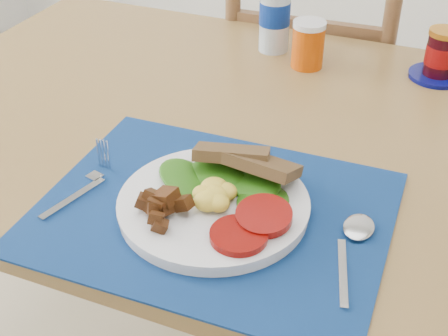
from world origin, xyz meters
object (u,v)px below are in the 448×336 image
chair_far (313,68)px  breakfast_plate (209,201)px  juice_glass (308,46)px  jam_on_saucer (441,57)px  water_bottle (275,6)px

chair_far → breakfast_plate: size_ratio=4.29×
juice_glass → jam_on_saucer: jam_on_saucer is taller
water_bottle → jam_on_saucer: water_bottle is taller
chair_far → juice_glass: size_ratio=12.71×
water_bottle → jam_on_saucer: 0.36m
water_bottle → juice_glass: water_bottle is taller
breakfast_plate → jam_on_saucer: bearing=60.6°
breakfast_plate → chair_far: bearing=88.7°
chair_far → breakfast_plate: 0.87m
chair_far → juice_glass: bearing=97.8°
water_bottle → chair_far: bearing=83.2°
jam_on_saucer → water_bottle: bearing=179.4°
chair_far → jam_on_saucer: 0.47m
juice_glass → jam_on_saucer: bearing=10.8°
water_bottle → jam_on_saucer: bearing=-0.6°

